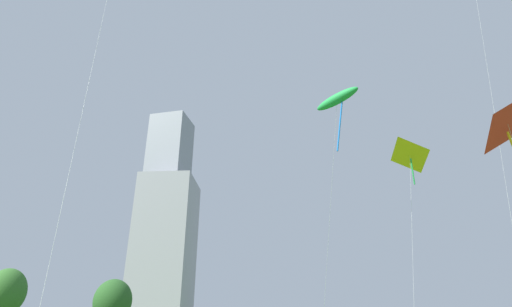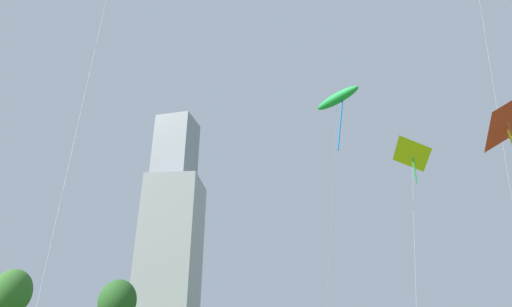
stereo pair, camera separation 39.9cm
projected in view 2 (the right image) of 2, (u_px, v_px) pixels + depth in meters
The scene contains 7 objects.
kite_flying_1 at pixel (508, 125), 18.07m from camera, with size 4.67×7.49×11.73m.
kite_flying_3 at pixel (412, 155), 29.45m from camera, with size 3.63×3.39×14.95m.
kite_flying_5 at pixel (338, 99), 26.73m from camera, with size 3.86×9.91×17.08m.
park_tree_1 at pixel (117, 302), 43.65m from camera, with size 4.03×4.03×8.08m.
park_tree_2 at pixel (11, 293), 38.90m from camera, with size 3.66×3.66×8.36m.
distant_highrise_0 at pixel (170, 257), 142.56m from camera, with size 19.00×20.63×56.71m, color #939399.
distant_highrise_1 at pixel (170, 220), 155.80m from camera, with size 14.51×14.10×87.36m, color gray.
Camera 2 is at (4.06, -9.80, 2.06)m, focal length 28.50 mm.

